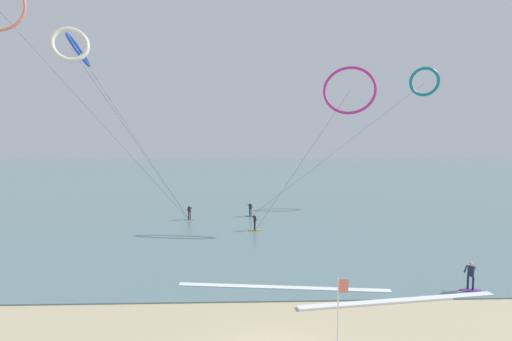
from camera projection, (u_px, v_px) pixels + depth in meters
sea_water at (247, 171)px, 120.89m from camera, size 400.00×200.00×0.08m
surfer_emerald at (250, 210)px, 45.93m from camera, size 1.40×0.72×1.70m
surfer_violet at (471, 278)px, 22.69m from camera, size 1.40×0.73×1.70m
surfer_lime at (189, 213)px, 43.90m from camera, size 1.40×0.73×1.70m
surfer_amber at (255, 223)px, 38.37m from camera, size 1.40×0.63×1.70m
kite_ivory at (70, 45)px, 33.83m from camera, size 10.90×9.72×19.32m
kite_teal at (424, 82)px, 54.93m from camera, size 27.57×10.52×19.92m
kite_magenta at (350, 90)px, 39.58m from camera, size 12.90×3.66×17.08m
kite_cobalt at (78, 50)px, 44.06m from camera, size 14.48×4.63×21.62m
beach_flag at (340, 301)px, 16.56m from camera, size 0.47×0.06×3.01m
wave_crest_near at (399, 301)px, 21.25m from camera, size 11.65×2.07×0.12m
wave_crest_mid at (283, 288)px, 23.14m from camera, size 12.83×2.03×0.12m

